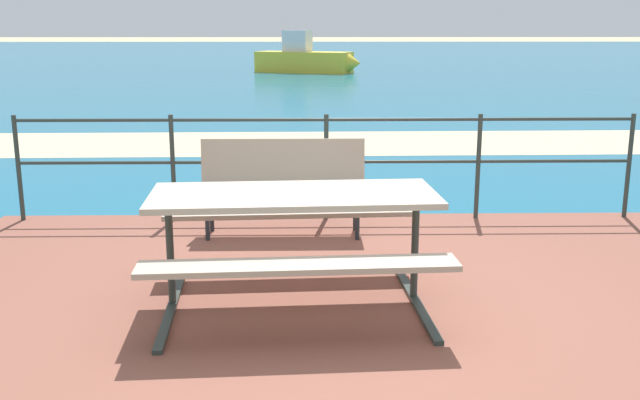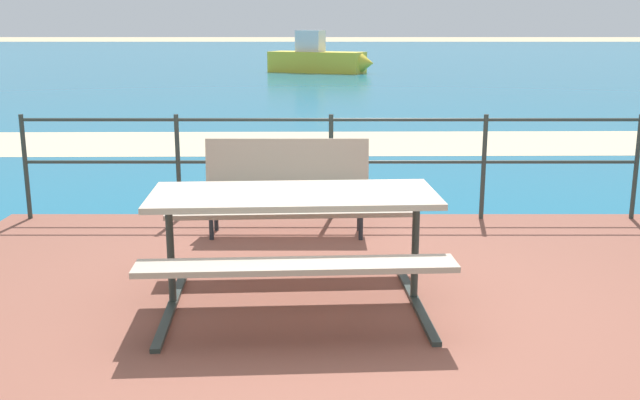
% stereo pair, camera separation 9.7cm
% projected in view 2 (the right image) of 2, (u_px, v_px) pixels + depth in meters
% --- Properties ---
extents(ground_plane, '(240.00, 240.00, 0.00)m').
position_uv_depth(ground_plane, '(333.00, 322.00, 4.83)').
color(ground_plane, tan).
extents(patio_paving, '(6.40, 5.20, 0.06)m').
position_uv_depth(patio_paving, '(333.00, 318.00, 4.82)').
color(patio_paving, brown).
rests_on(patio_paving, ground).
extents(sea_water, '(90.00, 90.00, 0.01)m').
position_uv_depth(sea_water, '(319.00, 58.00, 43.74)').
color(sea_water, '#196B8E').
rests_on(sea_water, ground).
extents(beach_strip, '(54.03, 3.31, 0.01)m').
position_uv_depth(beach_strip, '(324.00, 143.00, 12.13)').
color(beach_strip, beige).
rests_on(beach_strip, ground).
extents(picnic_table, '(1.97, 1.63, 0.77)m').
position_uv_depth(picnic_table, '(291.00, 217.00, 4.86)').
color(picnic_table, tan).
rests_on(picnic_table, patio_paving).
extents(park_bench, '(1.48, 0.42, 0.85)m').
position_uv_depth(park_bench, '(284.00, 178.00, 6.57)').
color(park_bench, tan).
rests_on(park_bench, patio_paving).
extents(railing_fence, '(5.94, 0.04, 1.02)m').
position_uv_depth(railing_fence, '(328.00, 153.00, 7.04)').
color(railing_fence, '#2D3833').
rests_on(railing_fence, patio_paving).
extents(boat_mid, '(4.46, 2.72, 1.70)m').
position_uv_depth(boat_mid, '(316.00, 59.00, 30.08)').
color(boat_mid, yellow).
rests_on(boat_mid, sea_water).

